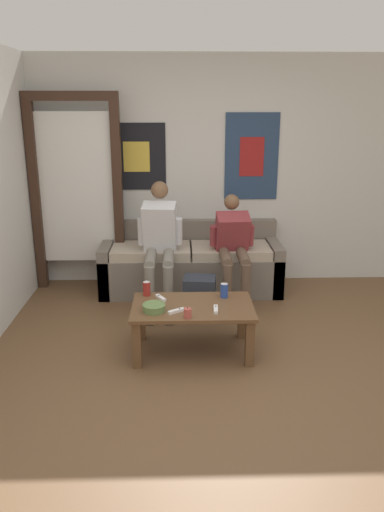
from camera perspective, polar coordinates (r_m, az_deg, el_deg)
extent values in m
plane|color=brown|center=(3.83, 2.95, -14.97)|extent=(18.00, 18.00, 0.00)
cube|color=silver|center=(5.74, 1.24, 9.54)|extent=(10.00, 0.05, 2.55)
cube|color=black|center=(5.70, -6.36, 11.21)|extent=(0.65, 0.01, 0.74)
cube|color=gold|center=(5.69, -6.36, 11.20)|extent=(0.29, 0.01, 0.33)
cube|color=navy|center=(5.74, 6.84, 11.20)|extent=(0.60, 0.01, 0.96)
cube|color=maroon|center=(5.73, 6.84, 11.19)|extent=(0.27, 0.01, 0.43)
cube|color=#382319|center=(5.77, -17.42, 6.28)|extent=(0.10, 0.10, 2.05)
cube|color=#382319|center=(5.59, -8.45, 6.55)|extent=(0.10, 0.10, 2.05)
cube|color=#382319|center=(5.57, -13.77, 17.35)|extent=(1.00, 0.10, 0.10)
cube|color=silver|center=(5.66, -13.03, 7.49)|extent=(0.82, 0.02, 1.64)
cube|color=#70665B|center=(5.84, -0.22, 0.59)|extent=(1.98, 0.13, 0.74)
cube|color=#70665B|center=(5.55, -0.13, -2.00)|extent=(1.98, 0.58, 0.43)
cube|color=#70665B|center=(5.58, -9.73, -1.48)|extent=(0.12, 0.58, 0.55)
cube|color=#70665B|center=(5.63, 9.39, -1.31)|extent=(0.12, 0.58, 0.55)
cube|color=#B2A38E|center=(5.47, -4.70, 0.58)|extent=(0.85, 0.54, 0.10)
cube|color=#B2A38E|center=(5.50, 4.42, 0.65)|extent=(0.85, 0.54, 0.10)
cube|color=brown|center=(4.17, 0.06, -5.85)|extent=(1.01, 0.61, 0.03)
cube|color=brown|center=(4.49, -5.82, -7.11)|extent=(0.07, 0.07, 0.39)
cube|color=brown|center=(4.52, 5.73, -6.98)|extent=(0.07, 0.07, 0.39)
cube|color=brown|center=(4.04, -6.33, -10.03)|extent=(0.07, 0.07, 0.39)
cube|color=brown|center=(4.07, 6.62, -9.87)|extent=(0.07, 0.07, 0.39)
cylinder|color=gray|center=(5.02, -4.77, -0.39)|extent=(0.11, 0.47, 0.11)
cylinder|color=gray|center=(4.88, -4.84, -4.04)|extent=(0.10, 0.10, 0.50)
cube|color=#232328|center=(4.91, -4.81, -7.08)|extent=(0.11, 0.25, 0.05)
cylinder|color=gray|center=(5.01, -2.71, -0.37)|extent=(0.11, 0.47, 0.11)
cylinder|color=gray|center=(4.87, -2.72, -4.03)|extent=(0.10, 0.10, 0.50)
cube|color=#232328|center=(4.90, -2.69, -7.08)|extent=(0.11, 0.25, 0.05)
cube|color=silver|center=(5.23, -3.68, 3.25)|extent=(0.37, 0.37, 0.56)
sphere|color=brown|center=(5.24, -3.73, 7.54)|extent=(0.18, 0.18, 0.18)
cylinder|color=silver|center=(5.25, -5.79, 2.80)|extent=(0.08, 0.11, 0.29)
cylinder|color=silver|center=(5.24, -1.55, 2.84)|extent=(0.08, 0.11, 0.29)
cylinder|color=brown|center=(5.05, 3.87, -0.24)|extent=(0.11, 0.43, 0.11)
cylinder|color=brown|center=(4.93, 4.04, -3.78)|extent=(0.10, 0.10, 0.50)
cube|color=#232328|center=(4.96, 4.06, -6.79)|extent=(0.11, 0.25, 0.05)
cylinder|color=brown|center=(5.07, 5.90, -0.22)|extent=(0.11, 0.43, 0.11)
cylinder|color=brown|center=(4.95, 6.12, -3.75)|extent=(0.10, 0.10, 0.50)
cube|color=#232328|center=(4.98, 6.13, -6.75)|extent=(0.11, 0.25, 0.05)
cube|color=maroon|center=(5.28, 4.60, 2.67)|extent=(0.36, 0.37, 0.46)
sphere|color=brown|center=(5.32, 4.56, 6.17)|extent=(0.16, 0.16, 0.16)
cylinder|color=maroon|center=(5.28, 2.49, 2.31)|extent=(0.08, 0.12, 0.23)
cylinder|color=maroon|center=(5.32, 6.67, 2.33)|extent=(0.08, 0.12, 0.23)
cube|color=#282D38|center=(4.90, 0.86, -4.75)|extent=(0.33, 0.28, 0.41)
cube|color=#282D38|center=(4.84, 0.75, -6.26)|extent=(0.22, 0.11, 0.19)
cylinder|color=#607F47|center=(4.05, -4.37, -5.91)|extent=(0.18, 0.18, 0.06)
torus|color=#607F47|center=(4.04, -4.38, -5.58)|extent=(0.19, 0.19, 0.02)
cylinder|color=#B24C42|center=(3.92, -0.50, -6.54)|extent=(0.06, 0.06, 0.08)
cylinder|color=black|center=(3.90, -0.50, -5.94)|extent=(0.00, 0.00, 0.01)
cylinder|color=#28479E|center=(4.32, 3.70, -3.96)|extent=(0.07, 0.07, 0.12)
cylinder|color=silver|center=(4.30, 3.72, -3.19)|extent=(0.06, 0.06, 0.00)
cylinder|color=maroon|center=(4.37, -5.21, -3.74)|extent=(0.07, 0.07, 0.12)
cylinder|color=silver|center=(4.35, -5.23, -2.97)|extent=(0.06, 0.06, 0.00)
cube|color=white|center=(4.29, -3.60, -4.80)|extent=(0.10, 0.14, 0.02)
cylinder|color=#333842|center=(4.31, -3.80, -4.49)|extent=(0.01, 0.01, 0.00)
cube|color=white|center=(4.06, 2.73, -6.10)|extent=(0.04, 0.15, 0.02)
cylinder|color=#333842|center=(4.09, 2.73, -5.74)|extent=(0.01, 0.01, 0.00)
cube|color=white|center=(4.03, -1.82, -6.30)|extent=(0.14, 0.11, 0.02)
cylinder|color=#333842|center=(4.04, -1.43, -6.02)|extent=(0.01, 0.01, 0.00)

